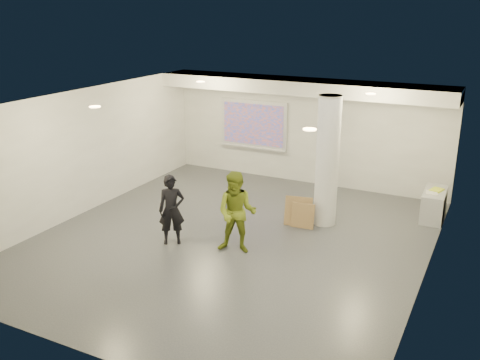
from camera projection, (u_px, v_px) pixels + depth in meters
The scene contains 20 objects.
floor at pixel (232, 240), 11.62m from camera, with size 8.00×9.00×0.01m, color #373A3F.
ceiling at pixel (231, 103), 10.69m from camera, with size 8.00×9.00×0.01m, color silver.
wall_back at pixel (306, 131), 14.97m from camera, with size 8.00×0.01×3.00m, color silver.
wall_front at pixel (80, 262), 7.34m from camera, with size 8.00×0.01×3.00m, color silver.
wall_left at pixel (85, 152), 12.87m from camera, with size 0.01×9.00×3.00m, color silver.
wall_right at pixel (432, 205), 9.44m from camera, with size 0.01×9.00×3.00m, color silver.
soffit_band at pixel (300, 86), 14.10m from camera, with size 8.00×1.10×0.36m, color silver.
downlight_nw at pixel (201, 82), 13.76m from camera, with size 0.22×0.22×0.02m, color #EDC17F.
downlight_ne at pixel (371, 94), 11.87m from camera, with size 0.22×0.22×0.02m, color #EDC17F.
downlight_sw at pixel (95, 107), 10.36m from camera, with size 0.22×0.22×0.02m, color #EDC17F.
downlight_se at pixel (310, 129), 8.48m from camera, with size 0.22×0.22×0.02m, color #EDC17F.
column at pixel (327, 162), 12.04m from camera, with size 0.52×0.52×3.00m, color silver.
projection_screen at pixel (254, 125), 15.61m from camera, with size 2.10×0.13×1.42m.
credenza at pixel (434, 205), 12.69m from camera, with size 0.49×1.18×0.69m, color #9D9FA2.
papers_stack at pixel (432, 193), 12.44m from camera, with size 0.25×0.32×0.02m, color white.
postit_pad at pixel (437, 190), 12.61m from camera, with size 0.25×0.34×0.03m, color #E1F432.
cardboard_back at pixel (298, 211), 12.30m from camera, with size 0.63×0.06×0.69m, color olive.
cardboard_front at pixel (303, 216), 12.17m from camera, with size 0.53×0.05×0.58m, color olive.
woman at pixel (172, 210), 11.24m from camera, with size 0.55×0.36×1.51m, color black.
man at pixel (237, 213), 10.82m from camera, with size 0.83×0.65×1.71m, color olive.
Camera 1 is at (4.95, -9.42, 4.86)m, focal length 40.00 mm.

